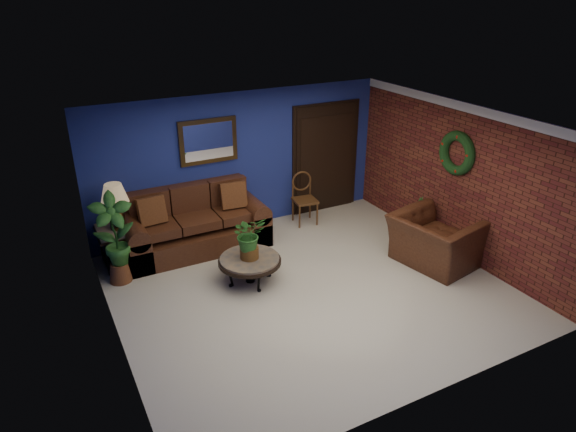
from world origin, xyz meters
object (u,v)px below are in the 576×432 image
sofa (194,228)px  side_chair (304,195)px  table_lamp (115,201)px  armchair (435,241)px  end_table (120,236)px  coffee_table (250,261)px

sofa → side_chair: sofa is taller
table_lamp → armchair: (4.45, -2.31, -0.70)m
end_table → coffee_table: bearing=-42.1°
sofa → coffee_table: size_ratio=2.52×
end_table → side_chair: 3.38m
sofa → table_lamp: size_ratio=3.38×
table_lamp → side_chair: (3.38, 0.07, -0.56)m
sofa → end_table: (-1.22, -0.04, 0.14)m
coffee_table → table_lamp: size_ratio=1.34×
sofa → table_lamp: table_lamp is taller
table_lamp → side_chair: 3.43m
side_chair → armchair: bearing=-58.4°
table_lamp → armchair: 5.06m
coffee_table → side_chair: bearing=40.5°
sofa → armchair: bearing=-36.1°
end_table → sofa: bearing=1.9°
coffee_table → end_table: end_table is taller
table_lamp → armchair: table_lamp is taller
coffee_table → side_chair: side_chair is taller
sofa → end_table: sofa is taller
end_table → table_lamp: 0.61m
coffee_table → table_lamp: bearing=137.9°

